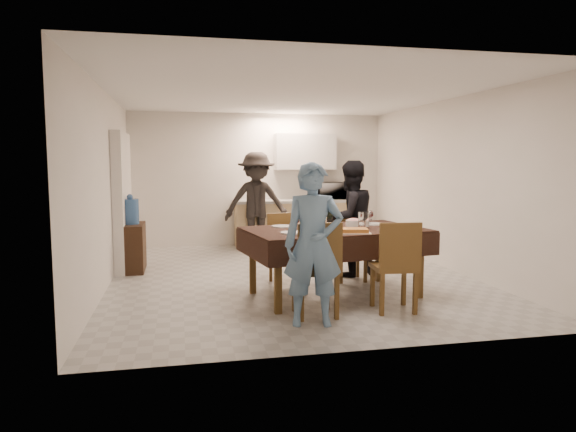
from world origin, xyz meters
name	(u,v)px	position (x,y,z in m)	size (l,w,h in m)	color
floor	(291,276)	(0.00, 0.00, 0.00)	(5.00, 6.00, 0.02)	#ACACA7
ceiling	(291,93)	(0.00, 0.00, 2.60)	(5.00, 6.00, 0.02)	white
wall_back	(259,180)	(0.00, 3.00, 1.30)	(5.00, 0.02, 2.60)	silver
wall_front	(365,203)	(0.00, -3.00, 1.30)	(5.00, 0.02, 2.60)	silver
wall_left	(106,188)	(-2.50, 0.00, 1.30)	(0.02, 6.00, 2.60)	silver
wall_right	(451,185)	(2.50, 0.00, 1.30)	(0.02, 6.00, 2.60)	silver
stub_partition	(122,201)	(-2.42, 1.20, 1.05)	(0.15, 1.40, 2.10)	silver
kitchen_base_cabinet	(292,224)	(0.60, 2.68, 0.43)	(2.20, 0.60, 0.86)	tan
kitchen_worktop	(292,201)	(0.60, 2.68, 0.89)	(2.24, 0.64, 0.05)	#A6A6A1
upper_cabinet	(305,152)	(0.90, 2.82, 1.85)	(1.20, 0.34, 0.70)	silver
dining_table	(335,232)	(0.31, -1.15, 0.80)	(2.31, 1.57, 0.83)	black
chair_near_left	(318,259)	(-0.14, -2.00, 0.63)	(0.48, 0.48, 0.56)	brown
chair_near_right	(398,257)	(0.76, -1.99, 0.62)	(0.50, 0.50, 0.54)	brown
chair_far_left	(288,242)	(-0.14, -0.49, 0.58)	(0.47, 0.47, 0.51)	brown
chair_far_right	(352,240)	(0.76, -0.49, 0.57)	(0.44, 0.44, 0.51)	brown
console	(131,247)	(-2.28, 0.89, 0.36)	(0.39, 0.77, 0.72)	#322010
water_jug	(130,211)	(-2.28, 0.89, 0.91)	(0.25, 0.25, 0.38)	#3D6CAE
wine_bottle	(330,216)	(0.26, -1.10, 0.99)	(0.08, 0.08, 0.31)	black
water_pitcher	(364,220)	(0.66, -1.20, 0.94)	(0.13, 0.13, 0.20)	white
savoury_tart	(353,230)	(0.41, -1.53, 0.86)	(0.39, 0.29, 0.05)	#B47834
salad_bowl	(353,223)	(0.61, -0.97, 0.87)	(0.20, 0.20, 0.08)	white
mushroom_dish	(325,225)	(0.26, -0.87, 0.85)	(0.21, 0.21, 0.04)	white
wine_glass_a	(296,224)	(-0.24, -1.40, 0.94)	(0.09, 0.09, 0.21)	white
wine_glass_b	(370,218)	(0.86, -0.90, 0.93)	(0.09, 0.09, 0.19)	white
wine_glass_c	(313,219)	(0.11, -0.85, 0.92)	(0.08, 0.08, 0.18)	white
plate_near_left	(292,233)	(-0.29, -1.45, 0.84)	(0.27, 0.27, 0.02)	white
plate_near_right	(391,230)	(0.91, -1.45, 0.84)	(0.28, 0.28, 0.02)	white
plate_far_left	(282,226)	(-0.29, -0.85, 0.84)	(0.27, 0.27, 0.02)	white
plate_far_right	(372,224)	(0.91, -0.85, 0.84)	(0.28, 0.28, 0.02)	white
microwave	(332,191)	(1.42, 2.68, 1.08)	(0.60, 0.41, 0.33)	silver
person_near	(313,244)	(-0.24, -2.20, 0.82)	(0.60, 0.39, 1.65)	#6187AB
person_far	(350,218)	(0.86, -0.10, 0.83)	(0.81, 0.63, 1.67)	black
person_kitchen	(257,202)	(-0.16, 2.23, 0.91)	(1.18, 0.68, 1.83)	black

